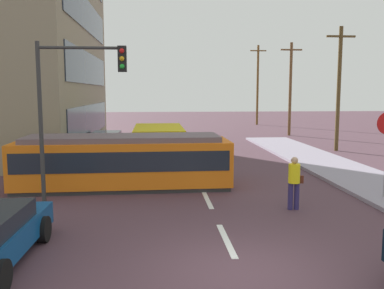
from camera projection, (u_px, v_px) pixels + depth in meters
ground_plane at (196, 176)px, 18.35m from camera, size 120.00×120.00×0.00m
lane_stripe_1 at (226, 240)px, 10.44m from camera, size 0.16×2.40×0.01m
lane_stripe_2 at (207, 199)px, 14.40m from camera, size 0.16×2.40×0.01m
lane_stripe_3 at (189, 161)px, 22.46m from camera, size 0.16×2.40×0.01m
lane_stripe_4 at (182, 146)px, 28.39m from camera, size 0.16×2.40×0.01m
streetcar_tram at (124, 161)px, 16.15m from camera, size 8.18×2.68×2.02m
city_bus at (159, 142)px, 21.99m from camera, size 2.59×5.23×1.85m
pedestrian_crossing at (294, 180)px, 13.07m from camera, size 0.51×0.36×1.67m
parked_sedan_mid at (89, 156)px, 19.95m from camera, size 2.06×4.37×1.19m
parked_sedan_far at (106, 141)px, 26.38m from camera, size 2.11×4.53×1.19m
traffic_light_mast at (74, 91)px, 13.75m from camera, size 2.91×0.33×5.30m
utility_pole_mid at (339, 87)px, 25.85m from camera, size 1.80×0.24×7.63m
utility_pole_far at (290, 87)px, 35.12m from camera, size 1.80×0.24×7.75m
utility_pole_distant at (258, 84)px, 46.67m from camera, size 1.80×0.24×8.80m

